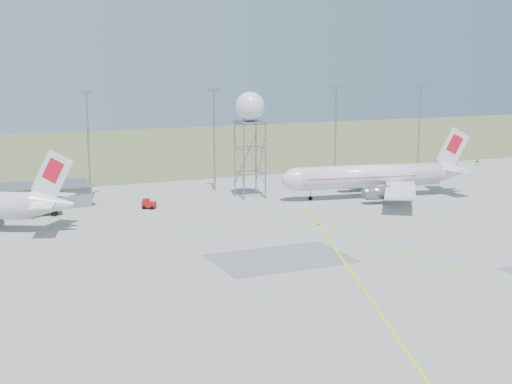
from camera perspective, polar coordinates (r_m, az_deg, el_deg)
name	(u,v)px	position (r m, az deg, el deg)	size (l,w,h in m)	color
ground	(477,271)	(93.80, 17.25, -6.03)	(400.00, 400.00, 0.00)	#9E9D99
grass_strip	(159,148)	(217.21, -7.79, 3.53)	(400.00, 120.00, 0.03)	#4D6035
building_grey	(37,196)	(134.11, -17.14, -0.27)	(19.00, 10.00, 3.90)	gray
mast_a	(88,136)	(136.16, -13.29, 4.37)	(2.20, 0.50, 20.50)	gray
mast_b	(214,131)	(142.92, -3.37, 4.90)	(2.20, 0.50, 20.50)	gray
mast_c	(336,126)	(154.99, 6.40, 5.29)	(2.20, 0.50, 20.50)	gray
mast_d	(419,122)	(167.18, 12.95, 5.46)	(2.20, 0.50, 20.50)	gray
taxi_sign_near	(454,163)	(182.72, 15.60, 2.22)	(1.60, 0.17, 1.20)	black
taxi_sign_far	(477,162)	(187.23, 17.25, 2.32)	(1.60, 0.17, 1.20)	black
airliner_main	(373,177)	(138.24, 9.35, 1.23)	(38.49, 37.01, 13.12)	silver
radar_tower	(250,139)	(135.20, -0.48, 4.29)	(5.58, 5.58, 20.18)	gray
fire_truck	(36,206)	(126.15, -17.18, -1.07)	(8.96, 4.17, 3.49)	#CDCC18
baggage_tug	(149,205)	(127.75, -8.57, -1.03)	(2.79, 2.73, 1.80)	#A8110C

